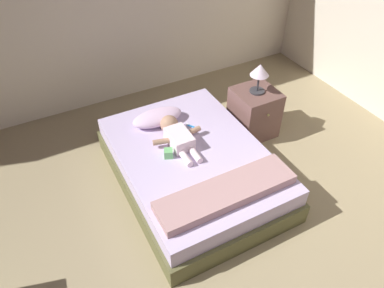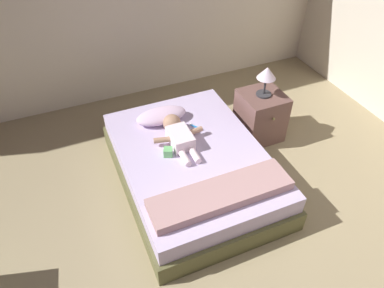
{
  "view_description": "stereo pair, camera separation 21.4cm",
  "coord_description": "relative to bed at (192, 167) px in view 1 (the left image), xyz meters",
  "views": [
    {
      "loc": [
        -0.91,
        -1.22,
        2.81
      ],
      "look_at": [
        0.3,
        1.08,
        0.52
      ],
      "focal_mm": 33.55,
      "sensor_mm": 36.0,
      "label": 1
    },
    {
      "loc": [
        -0.72,
        -1.31,
        2.81
      ],
      "look_at": [
        0.3,
        1.08,
        0.52
      ],
      "focal_mm": 33.55,
      "sensor_mm": 36.0,
      "label": 2
    }
  ],
  "objects": [
    {
      "name": "ground_plane",
      "position": [
        -0.3,
        -1.08,
        -0.2
      ],
      "size": [
        8.0,
        8.0,
        0.0
      ],
      "primitive_type": "plane",
      "color": "#9C8C67"
    },
    {
      "name": "pillow",
      "position": [
        -0.11,
        0.58,
        0.28
      ],
      "size": [
        0.55,
        0.27,
        0.14
      ],
      "color": "silver",
      "rests_on": "bed"
    },
    {
      "name": "toothbrush",
      "position": [
        0.19,
        0.34,
        0.22
      ],
      "size": [
        0.1,
        0.15,
        0.02
      ],
      "color": "#2A95E9",
      "rests_on": "bed"
    },
    {
      "name": "bed",
      "position": [
        0.0,
        0.0,
        0.0
      ],
      "size": [
        1.41,
        1.95,
        0.42
      ],
      "color": "brown",
      "rests_on": "ground_plane"
    },
    {
      "name": "lamp",
      "position": [
        1.03,
        0.38,
        0.63
      ],
      "size": [
        0.21,
        0.21,
        0.34
      ],
      "color": "#333338",
      "rests_on": "nightstand"
    },
    {
      "name": "toy_block",
      "position": [
        -0.23,
        0.04,
        0.25
      ],
      "size": [
        0.11,
        0.11,
        0.08
      ],
      "color": "#6DC070",
      "rests_on": "bed"
    },
    {
      "name": "baby",
      "position": [
        -0.06,
        0.22,
        0.29
      ],
      "size": [
        0.53,
        0.67,
        0.19
      ],
      "color": "white",
      "rests_on": "bed"
    },
    {
      "name": "blanket",
      "position": [
        0.0,
        -0.63,
        0.26
      ],
      "size": [
        1.27,
        0.33,
        0.09
      ],
      "color": "tan",
      "rests_on": "bed"
    },
    {
      "name": "nightstand",
      "position": [
        1.03,
        0.38,
        0.09
      ],
      "size": [
        0.47,
        0.5,
        0.58
      ],
      "color": "brown",
      "rests_on": "ground_plane"
    }
  ]
}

